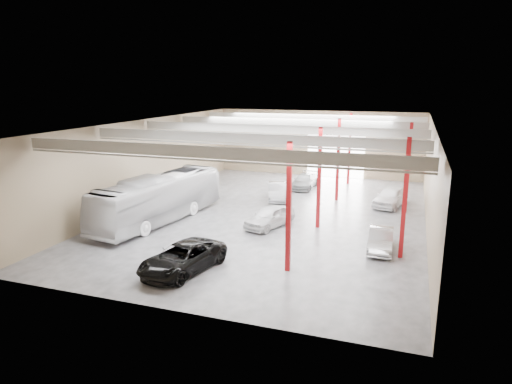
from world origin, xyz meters
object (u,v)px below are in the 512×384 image
Objects in this scene: car_right_near at (381,239)px; car_row_b at (277,191)px; car_right_far at (391,197)px; car_row_a at (270,217)px; coach_bus at (159,198)px; black_sedan at (183,258)px; car_row_c at (305,181)px.

car_row_b is at bearing 132.48° from car_right_near.
car_right_far is (0.00, 10.69, 0.13)m from car_right_near.
coach_bus is at bearing -151.43° from car_row_a.
black_sedan is at bearing -83.61° from car_row_a.
coach_bus is at bearing -143.63° from car_row_b.
black_sedan is at bearing -91.43° from car_row_c.
black_sedan reaches higher than car_row_a.
coach_bus is at bearing 175.13° from car_right_near.
car_right_far is at bearing -11.49° from car_row_b.
black_sedan is 1.16× the size of car_row_c.
car_right_near is (15.75, -0.90, -1.03)m from coach_bus.
car_right_far is at bearing -24.25° from car_row_c.
car_row_a is 8.02m from car_right_near.
car_right_near is (9.80, 6.76, -0.09)m from black_sedan.
car_row_a is 1.07× the size of car_right_near.
black_sedan is at bearing -44.42° from coach_bus.
car_right_far reaches higher than car_row_a.
car_row_c is (1.21, 5.20, -0.06)m from car_row_b.
coach_bus is 2.61× the size of car_right_far.
car_row_c is 1.15× the size of car_right_near.
coach_bus is 2.62× the size of car_row_c.
black_sedan reaches higher than car_row_b.
car_row_a is 11.49m from car_right_far.
car_row_b is at bearing -100.25° from car_row_c.
car_right_far is (8.16, -4.19, 0.12)m from car_row_c.
car_row_c is (1.64, 21.64, -0.08)m from black_sedan.
car_row_a is 12.71m from car_row_c.
car_row_c is at bearing 168.19° from car_right_far.
coach_bus reaches higher than car_row_b.
car_right_far is (9.38, 1.01, 0.06)m from car_row_b.
black_sedan is at bearing -103.98° from car_right_far.
car_row_b reaches higher than car_row_c.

